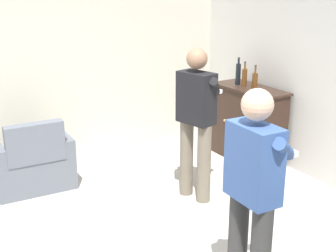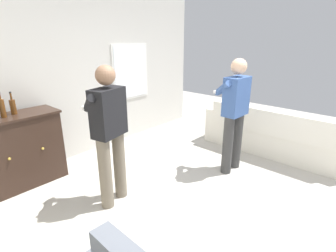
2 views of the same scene
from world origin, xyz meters
TOP-DOWN VIEW (x-y plane):
  - wall_side_left at (-2.66, 0.00)m, footprint 0.12×5.20m
  - armchair at (-1.88, -0.43)m, footprint 0.68×0.90m
  - sideboard_cabinet at (-1.28, 2.30)m, footprint 1.07×0.49m
  - bottle_wine_green at (-1.50, 2.27)m, footprint 0.07×0.07m
  - bottle_liquor_amber at (-1.24, 2.34)m, footprint 0.07×0.07m
  - bottle_spirits_clear at (-1.38, 2.29)m, footprint 0.07×0.07m
  - person_standing_left at (-0.70, 1.06)m, footprint 0.54×0.51m
  - person_standing_right at (1.00, 0.38)m, footprint 0.56×0.48m

SIDE VIEW (x-z plane):
  - armchair at x=-1.88m, z-range -0.14..0.71m
  - sideboard_cabinet at x=-1.28m, z-range 0.00..1.00m
  - person_standing_left at x=-0.70m, z-range 0.10..1.78m
  - person_standing_right at x=1.00m, z-range 0.10..1.78m
  - bottle_liquor_amber at x=-1.24m, z-range 0.96..1.25m
  - bottle_spirits_clear at x=-1.38m, z-range 0.96..1.28m
  - bottle_wine_green at x=-1.50m, z-range 0.97..1.33m
  - wall_side_left at x=-2.66m, z-range 0.00..2.80m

